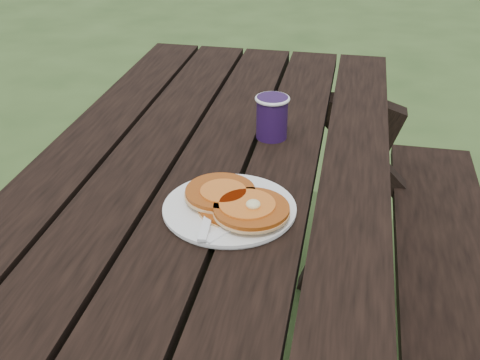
% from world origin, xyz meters
% --- Properties ---
extents(picnic_table, '(1.36, 1.80, 0.75)m').
position_xyz_m(picnic_table, '(0.00, 0.00, 0.37)').
color(picnic_table, black).
rests_on(picnic_table, ground).
extents(plate, '(0.31, 0.31, 0.01)m').
position_xyz_m(plate, '(0.08, -0.07, 0.76)').
color(plate, white).
rests_on(plate, picnic_table).
extents(pancake_stack, '(0.20, 0.18, 0.04)m').
position_xyz_m(pancake_stack, '(0.10, -0.08, 0.77)').
color(pancake_stack, '#A94B13').
rests_on(pancake_stack, plate).
extents(knife, '(0.11, 0.16, 0.00)m').
position_xyz_m(knife, '(0.11, -0.11, 0.76)').
color(knife, white).
rests_on(knife, plate).
extents(fork, '(0.05, 0.16, 0.01)m').
position_xyz_m(fork, '(0.06, -0.14, 0.77)').
color(fork, white).
rests_on(fork, plate).
extents(coffee_cup, '(0.08, 0.08, 0.10)m').
position_xyz_m(coffee_cup, '(0.11, 0.26, 0.81)').
color(coffee_cup, '#230F3B').
rests_on(coffee_cup, picnic_table).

